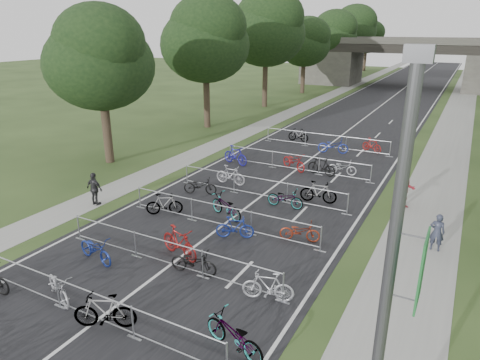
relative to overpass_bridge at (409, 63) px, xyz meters
The scene contains 44 objects.
road 15.41m from the overpass_bridge, 90.00° to the right, with size 11.00×140.00×0.01m, color black.
sidewalk_right 17.36m from the overpass_bridge, 61.93° to the right, with size 3.00×140.00×0.01m, color gray.
sidewalk_left 17.14m from the overpass_bridge, 116.57° to the right, with size 2.00×140.00×0.01m, color gray.
lane_markings 15.41m from the overpass_bridge, 90.00° to the right, with size 0.12×140.00×0.00m, color silver.
overpass_bridge is the anchor object (origin of this frame).
lamppost 63.55m from the overpass_bridge, 82.47° to the right, with size 0.61×0.65×8.21m.
tree_left_0 50.47m from the overpass_bridge, 103.07° to the right, with size 6.72×6.72×10.25m.
tree_left_1 38.97m from the overpass_bridge, 107.08° to the right, with size 7.56×7.56×11.53m.
tree_left_2 27.92m from the overpass_bridge, 114.44° to the right, with size 8.40×8.40×12.81m.
tree_left_3 17.59m from the overpass_bridge, 131.07° to the right, with size 6.72×6.72×10.25m.
tree_left_4 12.05m from the overpass_bridge, behind, with size 7.56×7.56×11.53m.
tree_left_5 16.44m from the overpass_bridge, 136.20° to the left, with size 8.40×8.40×12.81m.
tree_left_6 25.77m from the overpass_bridge, 116.43° to the left, with size 6.72×6.72×10.25m.
barrier_row_1 61.47m from the overpass_bridge, 90.00° to the right, with size 9.70×0.08×1.10m.
barrier_row_2 57.88m from the overpass_bridge, 90.00° to the right, with size 9.70×0.08×1.10m.
barrier_row_3 54.08m from the overpass_bridge, 90.00° to the right, with size 9.70×0.08×1.10m.
barrier_row_4 50.09m from the overpass_bridge, 90.00° to the right, with size 9.70×0.08×1.10m.
barrier_row_5 45.10m from the overpass_bridge, 90.00° to the right, with size 9.70×0.08×1.10m.
barrier_row_6 39.11m from the overpass_bridge, 90.00° to the right, with size 9.70×0.08×1.10m.
bike_5 61.22m from the overpass_bridge, 91.73° to the right, with size 0.64×1.85×0.97m, color #9C9DA3.
bike_6 61.49m from the overpass_bridge, 89.55° to the right, with size 0.53×1.89×1.13m, color #ACAFB4.
bike_7 60.73m from the overpass_bridge, 85.94° to the right, with size 0.72×2.07×1.09m, color #ACAFB4.
bike_8 58.91m from the overpass_bridge, 92.57° to the right, with size 0.68×1.95×1.02m, color navy.
bike_9 57.09m from the overpass_bridge, 90.04° to the right, with size 0.59×2.08×1.25m, color maroon.
bike_10 57.82m from the overpass_bridge, 88.90° to the right, with size 0.62×1.79×0.94m, color black.
bike_11 58.14m from the overpass_bridge, 85.93° to the right, with size 0.48×1.71×1.03m, color #B4B6BD.
bike_12 54.24m from the overpass_bridge, 93.22° to the right, with size 0.49×1.73×1.04m, color #ACAFB4.
bike_13 53.05m from the overpass_bridge, 90.34° to the right, with size 0.73×2.09×1.10m, color #ACAFB4.
bike_14 54.70m from the overpass_bridge, 88.88° to the right, with size 0.46×1.62×0.98m, color navy.
bike_15 53.77m from the overpass_bridge, 86.19° to the right, with size 0.58×1.67×0.88m, color maroon.
bike_16 51.23m from the overpass_bridge, 93.38° to the right, with size 0.62×1.79×0.94m, color black.
bike_17 49.11m from the overpass_bridge, 92.73° to the right, with size 0.52×1.83×1.10m, color #A3A2AA.
bike_18 50.69m from the overpass_bridge, 88.11° to the right, with size 0.65×1.85×0.97m, color #ACAFB4.
bike_19 49.38m from the overpass_bridge, 86.63° to the right, with size 0.53×1.87×1.12m, color #ACAFB4.
bike_20 45.80m from the overpass_bridge, 94.91° to the right, with size 0.57×2.02×1.21m, color navy.
bike_21 44.92m from the overpass_bridge, 90.19° to the right, with size 0.72×2.07×1.09m, color maroon.
bike_22 45.09m from the overpass_bridge, 87.87° to the right, with size 0.52×1.85×1.11m, color black.
bike_23 44.47m from the overpass_bridge, 86.45° to the right, with size 0.60×1.72×0.90m, color silver.
bike_25 38.21m from the overpass_bridge, 93.72° to the right, with size 0.47×1.68×1.01m, color #ACAFB4.
bike_26 40.09m from the overpass_bridge, 88.73° to the right, with size 0.73×2.10×1.10m, color navy.
bike_27 38.63m from the overpass_bridge, 85.18° to the right, with size 0.46×1.64×0.99m, color maroon.
pedestrian_a 52.50m from the overpass_bridge, 80.57° to the right, with size 0.57×0.37×1.56m, color #2C3042.
pedestrian_b 48.34m from the overpass_bridge, 81.90° to the right, with size 0.92×0.72×1.90m, color maroon.
pedestrian_c 55.25m from the overpass_bridge, 97.08° to the right, with size 0.99×0.41×1.69m, color #29292B.
Camera 1 is at (8.94, -3.76, 8.40)m, focal length 32.00 mm.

